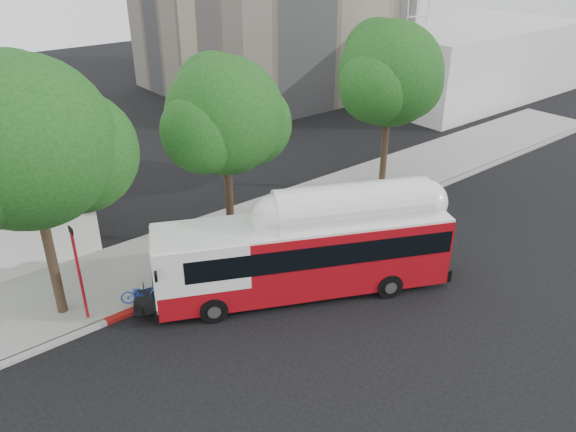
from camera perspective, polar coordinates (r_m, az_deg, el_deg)
name	(u,v)px	position (r m, az deg, el deg)	size (l,w,h in m)	color
ground	(336,293)	(22.85, 4.87, -7.76)	(120.00, 120.00, 0.00)	black
sidewalk	(243,231)	(27.13, -4.59, -1.55)	(60.00, 5.00, 0.15)	gray
curb_strip	(276,253)	(25.29, -1.21, -3.74)	(60.00, 0.30, 0.15)	gray
red_curb_segment	(220,275)	(23.84, -6.94, -6.01)	(10.00, 0.32, 0.16)	maroon
street_tree_left	(41,146)	(20.49, -23.76, 6.53)	(6.67, 5.80, 9.74)	#2D2116
street_tree_mid	(232,118)	(24.23, -5.66, 9.84)	(5.75, 5.00, 8.62)	#2D2116
street_tree_right	(395,77)	(30.49, 10.82, 13.74)	(6.21, 5.40, 9.18)	#2D2116
horizon_block	(461,59)	(53.23, 17.13, 14.98)	(20.00, 12.00, 6.00)	silver
transit_bus	(305,255)	(21.96, 1.77, -3.97)	(11.95, 7.22, 3.62)	#A00B13
signal_pole	(80,275)	(21.48, -20.41, -5.61)	(0.11, 0.37, 3.93)	#B5131F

